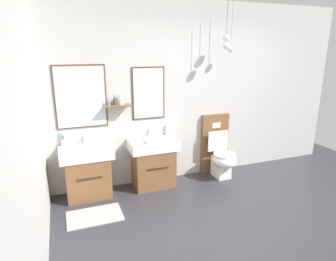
{
  "coord_description": "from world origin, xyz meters",
  "views": [
    {
      "loc": [
        -2.13,
        -2.31,
        2.04
      ],
      "look_at": [
        -0.73,
        1.42,
        0.91
      ],
      "focal_mm": 31.07,
      "sensor_mm": 36.0,
      "label": 1
    }
  ],
  "objects_px": {
    "toothbrush_cup": "(64,142)",
    "folded_hand_towel": "(153,141)",
    "vanity_sink_right": "(153,161)",
    "vanity_sink_left": "(88,171)",
    "toilet": "(219,153)",
    "soap_dispenser": "(167,130)"
  },
  "relations": [
    {
      "from": "toilet",
      "to": "toothbrush_cup",
      "type": "bearing_deg",
      "value": 176.12
    },
    {
      "from": "vanity_sink_right",
      "to": "toothbrush_cup",
      "type": "height_order",
      "value": "toothbrush_cup"
    },
    {
      "from": "vanity_sink_left",
      "to": "soap_dispenser",
      "type": "xyz_separation_m",
      "value": [
        1.25,
        0.16,
        0.42
      ]
    },
    {
      "from": "vanity_sink_right",
      "to": "toilet",
      "type": "height_order",
      "value": "toilet"
    },
    {
      "from": "vanity_sink_left",
      "to": "folded_hand_towel",
      "type": "height_order",
      "value": "folded_hand_towel"
    },
    {
      "from": "vanity_sink_right",
      "to": "soap_dispenser",
      "type": "height_order",
      "value": "soap_dispenser"
    },
    {
      "from": "vanity_sink_left",
      "to": "vanity_sink_right",
      "type": "bearing_deg",
      "value": 0.0
    },
    {
      "from": "vanity_sink_right",
      "to": "folded_hand_towel",
      "type": "bearing_deg",
      "value": -107.63
    },
    {
      "from": "toilet",
      "to": "folded_hand_towel",
      "type": "distance_m",
      "value": 1.24
    },
    {
      "from": "toothbrush_cup",
      "to": "folded_hand_towel",
      "type": "height_order",
      "value": "toothbrush_cup"
    },
    {
      "from": "toothbrush_cup",
      "to": "folded_hand_towel",
      "type": "distance_m",
      "value": 1.23
    },
    {
      "from": "folded_hand_towel",
      "to": "soap_dispenser",
      "type": "bearing_deg",
      "value": 40.79
    },
    {
      "from": "vanity_sink_left",
      "to": "toilet",
      "type": "relative_size",
      "value": 0.74
    },
    {
      "from": "vanity_sink_left",
      "to": "toothbrush_cup",
      "type": "relative_size",
      "value": 3.56
    },
    {
      "from": "toilet",
      "to": "soap_dispenser",
      "type": "height_order",
      "value": "toilet"
    },
    {
      "from": "soap_dispenser",
      "to": "folded_hand_towel",
      "type": "xyz_separation_m",
      "value": [
        -0.33,
        -0.28,
        -0.05
      ]
    },
    {
      "from": "vanity_sink_right",
      "to": "folded_hand_towel",
      "type": "distance_m",
      "value": 0.39
    },
    {
      "from": "folded_hand_towel",
      "to": "vanity_sink_right",
      "type": "bearing_deg",
      "value": 72.37
    },
    {
      "from": "vanity_sink_right",
      "to": "soap_dispenser",
      "type": "xyz_separation_m",
      "value": [
        0.29,
        0.16,
        0.42
      ]
    },
    {
      "from": "toilet",
      "to": "folded_hand_towel",
      "type": "xyz_separation_m",
      "value": [
        -1.18,
        -0.11,
        0.38
      ]
    },
    {
      "from": "vanity_sink_left",
      "to": "toothbrush_cup",
      "type": "distance_m",
      "value": 0.51
    },
    {
      "from": "toothbrush_cup",
      "to": "toilet",
      "type": "bearing_deg",
      "value": -3.88
    }
  ]
}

